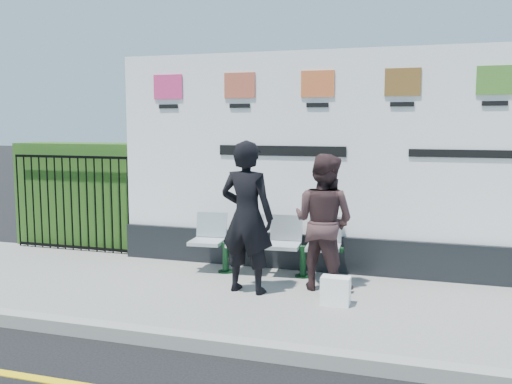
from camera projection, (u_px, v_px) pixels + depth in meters
pavement at (344, 307)px, 6.51m from camera, size 14.00×3.00×0.12m
kerb at (318, 357)px, 5.09m from camera, size 14.00×0.18×0.14m
billboard at (400, 179)px, 7.47m from camera, size 8.00×0.30×3.00m
hedge at (88, 194)px, 9.48m from camera, size 2.35×0.70×1.70m
railing at (71, 203)px, 9.07m from camera, size 2.05×0.06×1.54m
bench at (264, 259)px, 7.66m from camera, size 2.07×0.71×0.43m
woman_left at (247, 217)px, 6.80m from camera, size 0.71×0.51×1.83m
woman_right at (323, 222)px, 6.95m from camera, size 0.97×0.85×1.67m
handbag_brown at (245, 235)px, 7.68m from camera, size 0.27×0.18×0.19m
carrier_bag_white at (336, 291)px, 6.39m from camera, size 0.32×0.19×0.32m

